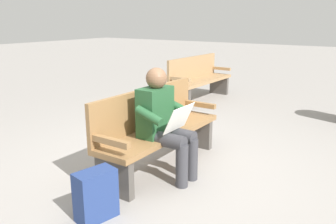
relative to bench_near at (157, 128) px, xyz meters
name	(u,v)px	position (x,y,z in m)	size (l,w,h in m)	color
ground_plane	(162,166)	(0.00, 0.07, -0.46)	(40.00, 40.00, 0.00)	gray
bench_near	(157,128)	(0.00, 0.00, 0.00)	(1.80, 0.49, 0.90)	olive
person_seated	(164,121)	(0.19, 0.23, 0.17)	(0.57, 0.57, 1.18)	#23512D
backpack	(95,195)	(1.19, 0.22, -0.24)	(0.37, 0.29, 0.44)	navy
bench_far	(199,78)	(-3.24, -1.25, 0.00)	(1.81, 0.52, 0.90)	#9E7A51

